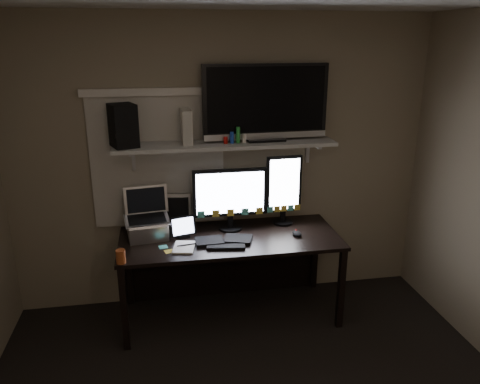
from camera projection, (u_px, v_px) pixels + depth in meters
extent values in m
plane|color=#7D705A|center=(223.00, 164.00, 4.04)|extent=(3.60, 0.00, 3.60)
cube|color=beige|center=(158.00, 162.00, 3.92)|extent=(1.10, 0.02, 1.10)
cube|color=black|center=(230.00, 239.00, 3.86)|extent=(1.80, 0.75, 0.03)
cube|color=black|center=(224.00, 259.00, 4.30)|extent=(1.80, 0.02, 0.70)
cube|color=black|center=(124.00, 309.00, 3.52)|extent=(0.05, 0.05, 0.70)
cube|color=black|center=(341.00, 289.00, 3.80)|extent=(0.05, 0.05, 0.70)
cube|color=black|center=(129.00, 268.00, 4.14)|extent=(0.05, 0.05, 0.70)
cube|color=black|center=(315.00, 253.00, 4.42)|extent=(0.05, 0.05, 0.70)
cube|color=#AEAEA9|center=(226.00, 144.00, 3.81)|extent=(1.80, 0.35, 0.03)
cube|color=black|center=(230.00, 199.00, 3.92)|extent=(0.62, 0.07, 0.55)
cube|color=black|center=(284.00, 190.00, 4.04)|extent=(0.31, 0.08, 0.62)
cube|color=black|center=(224.00, 240.00, 3.75)|extent=(0.48, 0.25, 0.03)
ellipsoid|color=black|center=(297.00, 234.00, 3.87)|extent=(0.08, 0.11, 0.04)
cube|color=silver|center=(184.00, 247.00, 3.65)|extent=(0.20, 0.25, 0.01)
cube|color=black|center=(183.00, 227.00, 3.81)|extent=(0.23, 0.14, 0.19)
cube|color=black|center=(176.00, 211.00, 4.02)|extent=(0.24, 0.14, 0.29)
cube|color=silver|center=(147.00, 215.00, 3.77)|extent=(0.39, 0.33, 0.40)
cylinder|color=#9D431C|center=(121.00, 257.00, 3.39)|extent=(0.08, 0.08, 0.10)
cube|color=black|center=(266.00, 103.00, 3.78)|extent=(1.04, 0.23, 0.62)
cube|color=beige|center=(186.00, 126.00, 3.73)|extent=(0.09, 0.23, 0.27)
cube|color=black|center=(123.00, 126.00, 3.60)|extent=(0.25, 0.27, 0.33)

